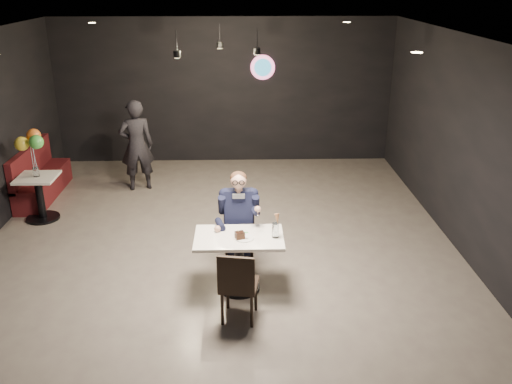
{
  "coord_description": "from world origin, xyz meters",
  "views": [
    {
      "loc": [
        0.34,
        -6.77,
        3.74
      ],
      "look_at": [
        0.53,
        -0.16,
        1.1
      ],
      "focal_mm": 38.0,
      "sensor_mm": 36.0,
      "label": 1
    }
  ],
  "objects_px": {
    "side_table": "(40,197)",
    "passerby": "(137,145)",
    "chair_near": "(239,283)",
    "chair_far": "(239,237)",
    "balloon_vase": "(36,172)",
    "main_table": "(239,263)",
    "seated_man": "(239,220)",
    "sundae_glass": "(275,230)",
    "booth_bench": "(42,172)"
  },
  "relations": [
    {
      "from": "chair_far",
      "to": "sundae_glass",
      "type": "bearing_deg",
      "value": -52.61
    },
    {
      "from": "side_table",
      "to": "chair_near",
      "type": "bearing_deg",
      "value": -41.47
    },
    {
      "from": "chair_near",
      "to": "seated_man",
      "type": "height_order",
      "value": "seated_man"
    },
    {
      "from": "main_table",
      "to": "chair_near",
      "type": "relative_size",
      "value": 1.2
    },
    {
      "from": "seated_man",
      "to": "balloon_vase",
      "type": "xyz_separation_m",
      "value": [
        -3.25,
        1.7,
        0.1
      ]
    },
    {
      "from": "sundae_glass",
      "to": "balloon_vase",
      "type": "distance_m",
      "value": 4.35
    },
    {
      "from": "chair_near",
      "to": "passerby",
      "type": "bearing_deg",
      "value": 123.45
    },
    {
      "from": "side_table",
      "to": "passerby",
      "type": "xyz_separation_m",
      "value": [
        1.37,
        1.35,
        0.46
      ]
    },
    {
      "from": "seated_man",
      "to": "balloon_vase",
      "type": "height_order",
      "value": "seated_man"
    },
    {
      "from": "chair_far",
      "to": "sundae_glass",
      "type": "xyz_separation_m",
      "value": [
        0.45,
        -0.59,
        0.38
      ]
    },
    {
      "from": "main_table",
      "to": "side_table",
      "type": "relative_size",
      "value": 1.43
    },
    {
      "from": "chair_near",
      "to": "side_table",
      "type": "height_order",
      "value": "chair_near"
    },
    {
      "from": "side_table",
      "to": "balloon_vase",
      "type": "xyz_separation_m",
      "value": [
        0.0,
        0.0,
        0.44
      ]
    },
    {
      "from": "main_table",
      "to": "sundae_glass",
      "type": "relative_size",
      "value": 5.87
    },
    {
      "from": "chair_near",
      "to": "seated_man",
      "type": "relative_size",
      "value": 0.64
    },
    {
      "from": "seated_man",
      "to": "side_table",
      "type": "height_order",
      "value": "seated_man"
    },
    {
      "from": "chair_far",
      "to": "chair_near",
      "type": "bearing_deg",
      "value": -90.0
    },
    {
      "from": "chair_far",
      "to": "seated_man",
      "type": "xyz_separation_m",
      "value": [
        0.0,
        -0.0,
        0.26
      ]
    },
    {
      "from": "chair_near",
      "to": "passerby",
      "type": "height_order",
      "value": "passerby"
    },
    {
      "from": "chair_far",
      "to": "sundae_glass",
      "type": "distance_m",
      "value": 0.83
    },
    {
      "from": "booth_bench",
      "to": "side_table",
      "type": "bearing_deg",
      "value": -73.3
    },
    {
      "from": "sundae_glass",
      "to": "side_table",
      "type": "height_order",
      "value": "sundae_glass"
    },
    {
      "from": "seated_man",
      "to": "sundae_glass",
      "type": "height_order",
      "value": "seated_man"
    },
    {
      "from": "sundae_glass",
      "to": "chair_near",
      "type": "bearing_deg",
      "value": -127.19
    },
    {
      "from": "main_table",
      "to": "booth_bench",
      "type": "relative_size",
      "value": 0.59
    },
    {
      "from": "seated_man",
      "to": "booth_bench",
      "type": "bearing_deg",
      "value": 142.78
    },
    {
      "from": "sundae_glass",
      "to": "booth_bench",
      "type": "distance_m",
      "value": 5.19
    },
    {
      "from": "balloon_vase",
      "to": "passerby",
      "type": "distance_m",
      "value": 1.92
    },
    {
      "from": "chair_near",
      "to": "chair_far",
      "type": "bearing_deg",
      "value": 99.43
    },
    {
      "from": "seated_man",
      "to": "passerby",
      "type": "relative_size",
      "value": 0.85
    },
    {
      "from": "chair_far",
      "to": "main_table",
      "type": "bearing_deg",
      "value": -90.0
    },
    {
      "from": "main_table",
      "to": "chair_near",
      "type": "distance_m",
      "value": 0.63
    },
    {
      "from": "chair_far",
      "to": "seated_man",
      "type": "relative_size",
      "value": 0.64
    },
    {
      "from": "booth_bench",
      "to": "balloon_vase",
      "type": "xyz_separation_m",
      "value": [
        0.3,
        -1.0,
        0.36
      ]
    },
    {
      "from": "chair_near",
      "to": "seated_man",
      "type": "distance_m",
      "value": 1.2
    },
    {
      "from": "seated_man",
      "to": "booth_bench",
      "type": "height_order",
      "value": "seated_man"
    },
    {
      "from": "chair_far",
      "to": "sundae_glass",
      "type": "height_order",
      "value": "sundae_glass"
    },
    {
      "from": "seated_man",
      "to": "sundae_glass",
      "type": "xyz_separation_m",
      "value": [
        0.45,
        -0.59,
        0.12
      ]
    },
    {
      "from": "chair_far",
      "to": "booth_bench",
      "type": "bearing_deg",
      "value": 142.78
    },
    {
      "from": "booth_bench",
      "to": "balloon_vase",
      "type": "height_order",
      "value": "booth_bench"
    },
    {
      "from": "main_table",
      "to": "seated_man",
      "type": "bearing_deg",
      "value": 90.0
    },
    {
      "from": "chair_near",
      "to": "sundae_glass",
      "type": "height_order",
      "value": "sundae_glass"
    },
    {
      "from": "booth_bench",
      "to": "chair_far",
      "type": "bearing_deg",
      "value": -37.22
    },
    {
      "from": "side_table",
      "to": "booth_bench",
      "type": "bearing_deg",
      "value": 106.7
    },
    {
      "from": "chair_near",
      "to": "passerby",
      "type": "xyz_separation_m",
      "value": [
        -1.88,
        4.23,
        0.39
      ]
    },
    {
      "from": "main_table",
      "to": "balloon_vase",
      "type": "xyz_separation_m",
      "value": [
        -3.25,
        2.25,
        0.45
      ]
    },
    {
      "from": "chair_far",
      "to": "seated_man",
      "type": "distance_m",
      "value": 0.26
    },
    {
      "from": "balloon_vase",
      "to": "passerby",
      "type": "bearing_deg",
      "value": 44.68
    },
    {
      "from": "chair_far",
      "to": "side_table",
      "type": "relative_size",
      "value": 1.2
    },
    {
      "from": "chair_near",
      "to": "sundae_glass",
      "type": "bearing_deg",
      "value": 62.25
    }
  ]
}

